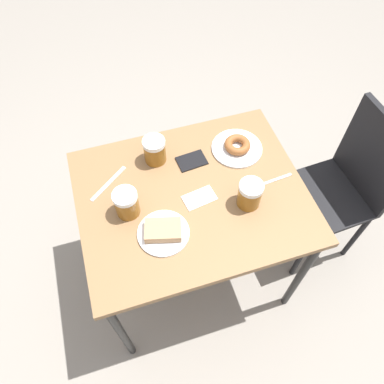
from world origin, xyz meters
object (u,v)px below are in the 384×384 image
Objects in this scene: beer_mug_center at (126,203)px; knife at (108,183)px; chair at (348,180)px; beer_mug_left at (250,194)px; passport_near_edge at (192,161)px; beer_mug_right at (155,150)px; plate_with_cake at (163,231)px; napkin_folded at (199,198)px; fork at (272,181)px; plate_with_donut at (237,147)px.

beer_mug_center is 0.18m from knife.
chair is 7.63× the size of beer_mug_left.
knife is 0.37m from passport_near_edge.
passport_near_edge is (0.06, 0.15, -0.06)m from beer_mug_right.
plate_with_cake is at bearing -85.60° from chair.
beer_mug_right is at bearing -154.61° from napkin_folded.
knife is at bearing -88.55° from passport_near_edge.
chair is at bearing 76.51° from passport_near_edge.
beer_mug_center is at bearing -95.47° from napkin_folded.
fork is (0.01, 0.32, -0.00)m from napkin_folded.
plate_with_donut is 0.23m from fork.
chair is 0.52m from fork.
knife is at bearing -151.79° from plate_with_cake.
knife is (-0.27, -0.53, -0.06)m from beer_mug_left.
napkin_folded is 0.20m from passport_near_edge.
beer_mug_right reaches higher than knife.
plate_with_donut is 1.23× the size of fork.
plate_with_donut is at bearing -159.46° from fork.
fork is at bearing 88.21° from napkin_folded.
chair is 0.98m from beer_mug_right.
passport_near_edge is at bearing -88.16° from plate_with_donut.
plate_with_donut is 1.72× the size of passport_near_edge.
beer_mug_left is 0.32m from passport_near_edge.
plate_with_cake is at bearing -58.26° from napkin_folded.
plate_with_donut is 1.87× the size of beer_mug_center.
beer_mug_center is at bearing -102.70° from beer_mug_left.
napkin_folded is at bearing 61.64° from knife.
passport_near_edge is (-0.20, 0.03, 0.00)m from napkin_folded.
napkin_folded is 1.08× the size of passport_near_edge.
plate_with_cake is at bearing -9.76° from beer_mug_right.
passport_near_edge is at bearing -150.50° from beer_mug_left.
plate_with_cake is at bearing -78.46° from fork.
knife is at bearing -161.46° from beer_mug_center.
passport_near_edge reaches higher than fork.
napkin_folded is at bearing 25.39° from beer_mug_right.
knife is at bearing -116.67° from beer_mug_left.
beer_mug_center and beer_mug_right have the same top height.
passport_near_edge is (0.01, -0.22, -0.01)m from plate_with_donut.
chair is 5.30× the size of knife.
napkin_folded is at bearing -92.09° from chair.
chair reaches higher than passport_near_edge.
fork is at bearing 86.46° from beer_mug_center.
beer_mug_left is (0.28, -0.06, 0.05)m from plate_with_donut.
beer_mug_center is at bearing -93.83° from chair.
chair is 0.67m from beer_mug_left.
beer_mug_right is at bearing -137.64° from beer_mug_left.
fork is 0.36m from passport_near_edge.
plate_with_cake is at bearing -53.53° from plate_with_donut.
beer_mug_left reaches higher than plate_with_cake.
fork is at bearing 101.54° from plate_with_cake.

